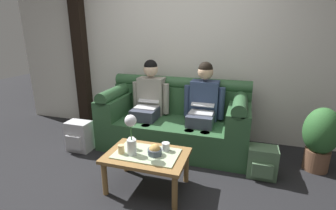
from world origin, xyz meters
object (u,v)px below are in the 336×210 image
object	(u,v)px
cup_near_right	(121,149)
backpack_left	(79,136)
person_right	(203,104)
potted_plant	(321,136)
coffee_table	(147,159)
cup_far_center	(166,147)
flower_vase	(131,134)
couch	(175,121)
person_left	(149,100)
backpack_right	(262,162)
snack_bowl	(155,151)
cup_near_left	(132,143)

from	to	relation	value
cup_near_right	backpack_left	xyz separation A→B (m)	(-0.98, 0.60, -0.25)
person_right	potted_plant	world-z (taller)	person_right
coffee_table	cup_far_center	world-z (taller)	cup_far_center
coffee_table	flower_vase	bearing A→B (deg)	-152.70
person_right	cup_far_center	size ratio (longest dim) A/B	14.09
couch	potted_plant	distance (m)	1.81
cup_far_center	coffee_table	bearing A→B (deg)	-146.32
coffee_table	backpack_left	size ratio (longest dim) A/B	2.00
person_left	backpack_right	world-z (taller)	person_left
couch	person_left	xyz separation A→B (m)	(-0.39, -0.00, 0.28)
cup_far_center	potted_plant	world-z (taller)	potted_plant
backpack_left	potted_plant	xyz separation A→B (m)	(3.03, 0.43, 0.22)
snack_bowl	potted_plant	world-z (taller)	potted_plant
person_right	flower_vase	distance (m)	1.25
person_right	backpack_right	world-z (taller)	person_right
cup_near_left	cup_far_center	world-z (taller)	cup_near_left
person_right	coffee_table	bearing A→B (deg)	-110.11
person_right	couch	bearing A→B (deg)	179.62
snack_bowl	potted_plant	distance (m)	1.96
person_right	coffee_table	distance (m)	1.18
cup_near_right	backpack_left	distance (m)	1.17
cup_near_left	backpack_right	bearing A→B (deg)	21.67
potted_plant	backpack_left	bearing A→B (deg)	-171.95
cup_far_center	backpack_right	distance (m)	1.14
person_left	flower_vase	size ratio (longest dim) A/B	2.87
couch	flower_vase	bearing A→B (deg)	-96.56
cup_near_right	cup_near_left	bearing A→B (deg)	66.86
backpack_right	flower_vase	bearing A→B (deg)	-153.13
backpack_right	person_right	bearing A→B (deg)	148.53
couch	person_right	xyz separation A→B (m)	(0.39, -0.00, 0.28)
couch	flower_vase	world-z (taller)	couch
cup_far_center	cup_near_right	bearing A→B (deg)	-155.25
coffee_table	couch	bearing A→B (deg)	90.00
person_right	cup_near_left	distance (m)	1.19
person_right	flower_vase	size ratio (longest dim) A/B	2.87
cup_near_right	backpack_right	xyz separation A→B (m)	(1.42, 0.67, -0.28)
person_right	backpack_right	size ratio (longest dim) A/B	3.41
cup_near_left	cup_far_center	size ratio (longest dim) A/B	1.42
person_right	backpack_right	xyz separation A→B (m)	(0.78, -0.48, -0.48)
backpack_left	coffee_table	bearing A→B (deg)	-23.00
cup_far_center	backpack_left	world-z (taller)	cup_far_center
cup_far_center	backpack_left	size ratio (longest dim) A/B	0.21
person_left	cup_far_center	bearing A→B (deg)	-59.53
backpack_right	snack_bowl	bearing A→B (deg)	-151.11
flower_vase	potted_plant	world-z (taller)	flower_vase
couch	snack_bowl	size ratio (longest dim) A/B	13.91
backpack_right	cup_near_left	bearing A→B (deg)	-158.33
person_left	coffee_table	distance (m)	1.18
snack_bowl	cup_near_right	distance (m)	0.35
couch	person_right	world-z (taller)	person_right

